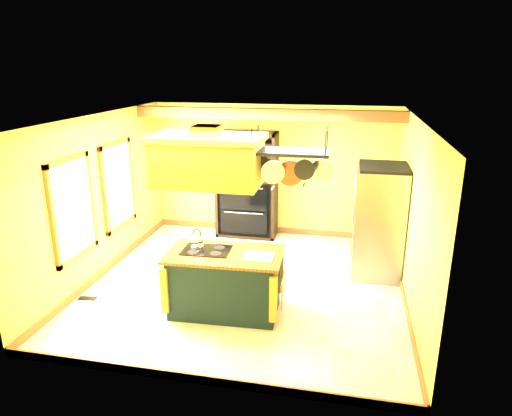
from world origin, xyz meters
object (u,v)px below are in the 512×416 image
(pot_rack, at_px, (290,160))
(refrigerator, at_px, (378,223))
(kitchen_island, at_px, (225,282))
(hutch, at_px, (247,196))
(range_hood, at_px, (208,159))

(pot_rack, distance_m, refrigerator, 2.58)
(kitchen_island, distance_m, hutch, 3.18)
(range_hood, bearing_deg, hutch, 93.22)
(range_hood, bearing_deg, refrigerator, 36.37)
(pot_rack, bearing_deg, hutch, 112.27)
(pot_rack, relative_size, refrigerator, 0.59)
(kitchen_island, xyz_separation_m, range_hood, (-0.20, -0.00, 1.79))
(kitchen_island, xyz_separation_m, pot_rack, (0.91, 0.01, 1.82))
(refrigerator, relative_size, hutch, 0.85)
(pot_rack, distance_m, hutch, 3.67)
(pot_rack, bearing_deg, refrigerator, 53.63)
(kitchen_island, distance_m, range_hood, 1.80)
(refrigerator, bearing_deg, hutch, 151.85)
(range_hood, height_order, pot_rack, same)
(pot_rack, bearing_deg, kitchen_island, -179.31)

